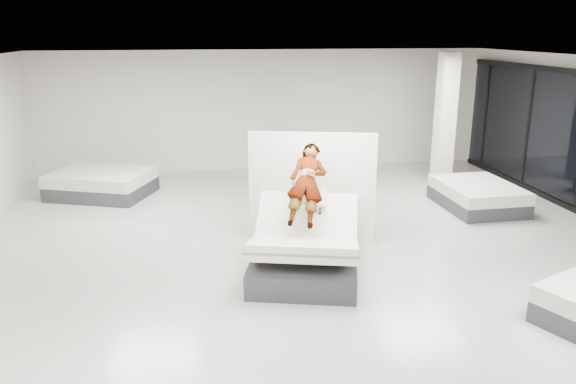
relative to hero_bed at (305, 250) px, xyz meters
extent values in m
plane|color=beige|center=(0.32, 0.05, -0.40)|extent=(14.00, 14.00, 0.00)
plane|color=#262629|center=(0.32, 0.05, 2.80)|extent=(14.00, 14.00, 0.00)
cube|color=silver|center=(0.32, 7.05, 1.20)|extent=(12.00, 0.04, 3.20)
cube|color=#37373C|center=(0.00, 0.01, -0.21)|extent=(2.10, 2.47, 0.37)
cube|color=white|center=(0.11, 0.40, 0.34)|extent=(1.81, 1.42, 0.73)
cube|color=slate|center=(0.11, 0.40, 0.34)|extent=(1.81, 1.35, 0.57)
cube|color=white|center=(-0.13, -0.47, 0.20)|extent=(1.82, 1.47, 0.46)
cube|color=slate|center=(-0.13, -0.47, 0.20)|extent=(1.84, 1.45, 0.26)
cube|color=silver|center=(0.16, 0.57, 0.66)|extent=(0.68, 0.58, 0.34)
imported|color=slate|center=(0.08, 0.30, 0.83)|extent=(0.90, 1.41, 1.45)
cube|color=black|center=(0.20, -0.10, 0.66)|extent=(0.09, 0.15, 0.08)
cube|color=white|center=(0.37, 1.26, 0.61)|extent=(2.17, 0.68, 2.02)
cube|color=#37373C|center=(4.33, 2.71, -0.25)|extent=(1.47, 1.95, 0.29)
cube|color=white|center=(4.33, 2.71, 0.01)|extent=(1.47, 1.95, 0.24)
cube|color=#37373C|center=(-3.77, 5.01, -0.24)|extent=(2.54, 2.24, 0.32)
cube|color=white|center=(-3.77, 5.01, 0.05)|extent=(2.54, 2.24, 0.26)
cube|color=white|center=(4.32, 4.55, 1.20)|extent=(0.40, 0.40, 3.20)
cube|color=black|center=(6.22, 4.05, 1.05)|extent=(0.09, 0.08, 2.80)
cube|color=black|center=(6.22, 6.05, 1.05)|extent=(0.09, 0.08, 2.80)
camera|label=1|loc=(-1.64, -7.99, 3.31)|focal=35.00mm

